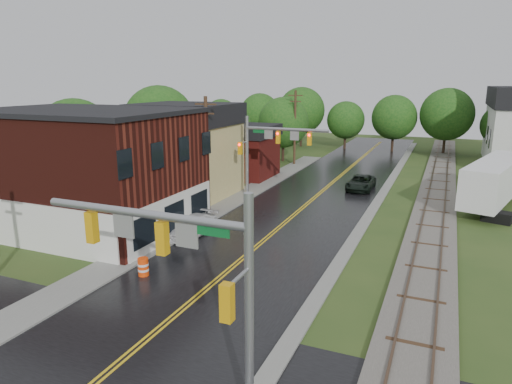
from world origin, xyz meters
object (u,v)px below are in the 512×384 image
Objects in this scene: traffic_signal_near at (184,258)px; construction_barrel at (143,267)px; brick_building at (86,170)px; utility_pole_c at (295,126)px; suv_dark at (361,183)px; tree_left_c at (228,129)px; pickup_white at (193,226)px; traffic_signal_far at (270,143)px; tree_left_b at (160,123)px; tree_left_a at (76,139)px; semi_trailer at (495,180)px; utility_pole_b at (207,152)px; tree_left_e at (284,124)px.

construction_barrel is (-7.35, 7.50, -4.47)m from traffic_signal_near.
utility_pole_c is at bearing 78.91° from brick_building.
suv_dark is at bearing 73.77° from construction_barrel.
tree_left_c reaches higher than pickup_white.
pickup_white is (-1.33, -10.79, -4.33)m from traffic_signal_far.
construction_barrel is (-7.08, -24.34, -0.18)m from suv_dark.
traffic_signal_near is at bearing -76.26° from utility_pole_c.
tree_left_b reaches higher than traffic_signal_far.
utility_pole_c is at bearing 59.45° from tree_left_a.
pickup_white is at bearing 97.84° from construction_barrel.
brick_building is at bearing -43.13° from tree_left_a.
traffic_signal_near is at bearing -45.58° from construction_barrel.
utility_pole_c is at bearing 150.49° from semi_trailer.
suv_dark is at bearing 49.79° from utility_pole_b.
tree_left_a is 1.96× the size of pickup_white.
tree_left_e is (-5.38, 18.90, -0.16)m from traffic_signal_far.
utility_pole_b is 1.10× the size of tree_left_e.
utility_pole_b is at bearing -130.07° from suv_dark.
utility_pole_c reaches higher than brick_building.
tree_left_e reaches higher than traffic_signal_far.
traffic_signal_near is at bearing -39.17° from brick_building.
tree_left_a is 10.22m from tree_left_b.
tree_left_e is (3.64, 30.90, 0.66)m from brick_building.
traffic_signal_far is at bearing 17.30° from tree_left_a.
utility_pole_b is at bearing 117.19° from traffic_signal_near.
tree_left_e reaches higher than semi_trailer.
tree_left_b reaches higher than traffic_signal_near.
tree_left_e is 0.65× the size of semi_trailer.
tree_left_b is at bearing -116.56° from tree_left_c.
traffic_signal_near is 32.12m from suv_dark.
semi_trailer is at bearing 0.27° from tree_left_b.
tree_left_c is at bearing -149.80° from utility_pole_c.
tree_left_e is 1.84× the size of pickup_white.
tree_left_c is 1.73× the size of pickup_white.
traffic_signal_far is 17.16m from tree_left_a.
utility_pole_b is at bearing -41.86° from tree_left_b.
tree_left_a is (-13.05, -0.10, 0.39)m from utility_pole_b.
semi_trailer is at bearing 16.54° from tree_left_a.
tree_left_b is 32.35m from semi_trailer.
utility_pole_b is at bearing -90.00° from utility_pole_c.
traffic_signal_near is 0.82× the size of utility_pole_c.
traffic_signal_far is 7.34× the size of construction_barrel.
traffic_signal_far is at bearing -74.11° from tree_left_e.
suv_dark is at bearing 5.26° from tree_left_b.
utility_pole_b is at bearing -85.10° from tree_left_e.
tree_left_b is (-11.05, -12.10, 1.00)m from utility_pole_c.
traffic_signal_near is 0.85× the size of tree_left_a.
tree_left_a is at bearing -152.48° from suv_dark.
traffic_signal_far is at bearing 56.32° from utility_pole_b.
tree_left_b reaches higher than brick_building.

